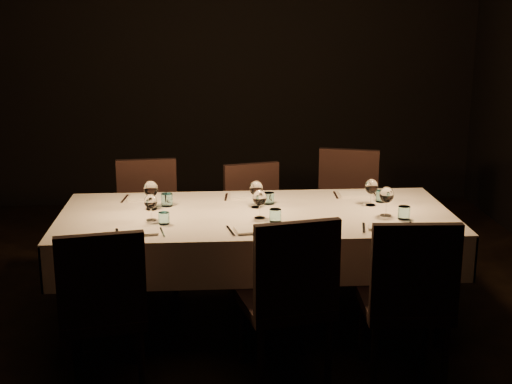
{
  "coord_description": "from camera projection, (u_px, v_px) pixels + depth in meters",
  "views": [
    {
      "loc": [
        -0.3,
        -4.39,
        2.07
      ],
      "look_at": [
        0.0,
        0.0,
        0.9
      ],
      "focal_mm": 50.0,
      "sensor_mm": 36.0,
      "label": 1
    }
  ],
  "objects": [
    {
      "name": "room",
      "position": [
        256.0,
        98.0,
        4.4
      ],
      "size": [
        5.01,
        6.01,
        3.01
      ],
      "color": "black",
      "rests_on": "ground"
    },
    {
      "name": "dining_table",
      "position": [
        256.0,
        224.0,
        4.61
      ],
      "size": [
        2.52,
        1.12,
        0.76
      ],
      "color": "black",
      "rests_on": "ground"
    },
    {
      "name": "chair_near_left",
      "position": [
        102.0,
        303.0,
        3.79
      ],
      "size": [
        0.53,
        0.53,
        0.94
      ],
      "rotation": [
        0.0,
        0.0,
        3.32
      ],
      "color": "black",
      "rests_on": "ground"
    },
    {
      "name": "place_setting_near_left",
      "position": [
        151.0,
        215.0,
        4.32
      ],
      "size": [
        0.32,
        0.39,
        0.17
      ],
      "rotation": [
        0.0,
        0.0,
        0.19
      ],
      "color": "beige",
      "rests_on": "dining_table"
    },
    {
      "name": "chair_near_center",
      "position": [
        290.0,
        293.0,
        3.89
      ],
      "size": [
        0.56,
        0.56,
        0.98
      ],
      "rotation": [
        0.0,
        0.0,
        3.36
      ],
      "color": "black",
      "rests_on": "ground"
    },
    {
      "name": "place_setting_near_center",
      "position": [
        262.0,
        211.0,
        4.36
      ],
      "size": [
        0.35,
        0.41,
        0.18
      ],
      "rotation": [
        0.0,
        0.0,
        0.19
      ],
      "color": "beige",
      "rests_on": "dining_table"
    },
    {
      "name": "chair_near_right",
      "position": [
        408.0,
        295.0,
        3.87
      ],
      "size": [
        0.49,
        0.49,
        0.97
      ],
      "rotation": [
        0.0,
        0.0,
        3.1
      ],
      "color": "black",
      "rests_on": "ground"
    },
    {
      "name": "place_setting_near_right",
      "position": [
        391.0,
        209.0,
        4.41
      ],
      "size": [
        0.36,
        0.41,
        0.19
      ],
      "rotation": [
        0.0,
        0.0,
        -0.2
      ],
      "color": "beige",
      "rests_on": "dining_table"
    },
    {
      "name": "chair_far_left",
      "position": [
        148.0,
        217.0,
        5.34
      ],
      "size": [
        0.48,
        0.48,
        0.94
      ],
      "rotation": [
        0.0,
        0.0,
        0.08
      ],
      "color": "black",
      "rests_on": "ground"
    },
    {
      "name": "place_setting_far_left",
      "position": [
        153.0,
        194.0,
        4.73
      ],
      "size": [
        0.36,
        0.41,
        0.19
      ],
      "rotation": [
        0.0,
        0.0,
        -0.11
      ],
      "color": "beige",
      "rests_on": "dining_table"
    },
    {
      "name": "chair_far_center",
      "position": [
        256.0,
        218.0,
        5.39
      ],
      "size": [
        0.52,
        0.52,
        0.9
      ],
      "rotation": [
        0.0,
        0.0,
        0.25
      ],
      "color": "black",
      "rests_on": "ground"
    },
    {
      "name": "place_setting_far_center",
      "position": [
        256.0,
        193.0,
        4.78
      ],
      "size": [
        0.33,
        0.41,
        0.18
      ],
      "rotation": [
        0.0,
        0.0,
        -0.08
      ],
      "color": "beige",
      "rests_on": "dining_table"
    },
    {
      "name": "chair_far_right",
      "position": [
        346.0,
        208.0,
        5.53
      ],
      "size": [
        0.58,
        0.58,
        0.97
      ],
      "rotation": [
        0.0,
        0.0,
        -0.28
      ],
      "color": "black",
      "rests_on": "ground"
    },
    {
      "name": "place_setting_far_right",
      "position": [
        369.0,
        191.0,
        4.83
      ],
      "size": [
        0.33,
        0.4,
        0.18
      ],
      "rotation": [
        0.0,
        0.0,
        -0.04
      ],
      "color": "beige",
      "rests_on": "dining_table"
    }
  ]
}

